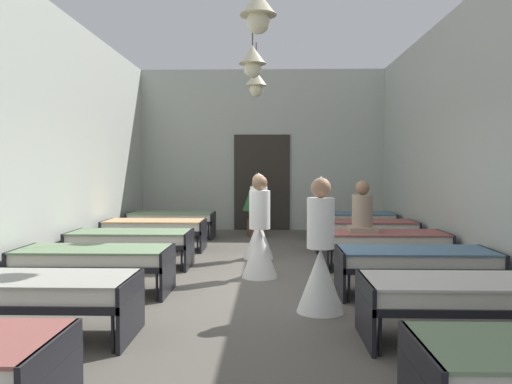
# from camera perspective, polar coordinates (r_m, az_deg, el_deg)

# --- Properties ---
(ground_plane) EXTENTS (6.69, 12.00, 0.10)m
(ground_plane) POSITION_cam_1_polar(r_m,az_deg,el_deg) (7.23, -0.07, -10.23)
(ground_plane) COLOR #59544C
(room_shell) EXTENTS (6.49, 11.60, 4.03)m
(room_shell) POSITION_cam_1_polar(r_m,az_deg,el_deg) (8.36, 0.18, 5.85)
(room_shell) COLOR #B2B7AD
(room_shell) RESTS_ON ground
(bed_left_row_1) EXTENTS (1.90, 0.84, 0.57)m
(bed_left_row_1) POSITION_cam_1_polar(r_m,az_deg,el_deg) (5.18, -24.03, -10.19)
(bed_left_row_1) COLOR black
(bed_left_row_1) RESTS_ON ground
(bed_right_row_1) EXTENTS (1.90, 0.84, 0.57)m
(bed_right_row_1) POSITION_cam_1_polar(r_m,az_deg,el_deg) (5.02, 22.88, -10.59)
(bed_right_row_1) COLOR black
(bed_right_row_1) RESTS_ON ground
(bed_left_row_2) EXTENTS (1.90, 0.84, 0.57)m
(bed_left_row_2) POSITION_cam_1_polar(r_m,az_deg,el_deg) (6.69, -17.80, -7.17)
(bed_left_row_2) COLOR black
(bed_left_row_2) RESTS_ON ground
(bed_right_row_2) EXTENTS (1.90, 0.84, 0.57)m
(bed_right_row_2) POSITION_cam_1_polar(r_m,az_deg,el_deg) (6.56, 17.56, -7.36)
(bed_right_row_2) COLOR black
(bed_right_row_2) RESTS_ON ground
(bed_left_row_3) EXTENTS (1.90, 0.84, 0.57)m
(bed_left_row_3) POSITION_cam_1_polar(r_m,az_deg,el_deg) (8.26, -13.94, -5.23)
(bed_left_row_3) COLOR black
(bed_left_row_3) RESTS_ON ground
(bed_right_row_3) EXTENTS (1.90, 0.84, 0.57)m
(bed_right_row_3) POSITION_cam_1_polar(r_m,az_deg,el_deg) (8.16, 14.33, -5.34)
(bed_right_row_3) COLOR black
(bed_right_row_3) RESTS_ON ground
(bed_left_row_4) EXTENTS (1.90, 0.84, 0.57)m
(bed_left_row_4) POSITION_cam_1_polar(r_m,az_deg,el_deg) (9.86, -11.34, -3.91)
(bed_left_row_4) COLOR black
(bed_left_row_4) RESTS_ON ground
(bed_right_row_4) EXTENTS (1.90, 0.84, 0.57)m
(bed_right_row_4) POSITION_cam_1_polar(r_m,az_deg,el_deg) (9.78, 12.17, -3.97)
(bed_right_row_4) COLOR black
(bed_right_row_4) RESTS_ON ground
(bed_left_row_5) EXTENTS (1.90, 0.84, 0.57)m
(bed_left_row_5) POSITION_cam_1_polar(r_m,az_deg,el_deg) (11.48, -9.48, -2.95)
(bed_left_row_5) COLOR black
(bed_left_row_5) RESTS_ON ground
(bed_right_row_5) EXTENTS (1.90, 0.84, 0.57)m
(bed_right_row_5) POSITION_cam_1_polar(r_m,az_deg,el_deg) (11.41, 10.64, -2.99)
(bed_right_row_5) COLOR black
(bed_right_row_5) RESTS_ON ground
(nurse_near_aisle) EXTENTS (0.52, 0.52, 1.49)m
(nurse_near_aisle) POSITION_cam_1_polar(r_m,az_deg,el_deg) (8.76, 0.30, -4.09)
(nurse_near_aisle) COLOR white
(nurse_near_aisle) RESTS_ON ground
(nurse_mid_aisle) EXTENTS (0.52, 0.52, 1.49)m
(nurse_mid_aisle) POSITION_cam_1_polar(r_m,az_deg,el_deg) (5.61, 7.28, -8.04)
(nurse_mid_aisle) COLOR white
(nurse_mid_aisle) RESTS_ON ground
(nurse_far_aisle) EXTENTS (0.52, 0.52, 1.49)m
(nurse_far_aisle) POSITION_cam_1_polar(r_m,az_deg,el_deg) (7.28, 0.42, -5.51)
(nurse_far_aisle) COLOR white
(nurse_far_aisle) RESTS_ON ground
(patient_seated_primary) EXTENTS (0.44, 0.44, 0.80)m
(patient_seated_primary) POSITION_cam_1_polar(r_m,az_deg,el_deg) (8.07, 11.89, -2.33)
(patient_seated_primary) COLOR gray
(patient_seated_primary) RESTS_ON bed_right_row_3
(potted_plant) EXTENTS (0.62, 0.62, 1.49)m
(potted_plant) POSITION_cam_1_polar(r_m,az_deg,el_deg) (11.57, 0.04, -0.58)
(potted_plant) COLOR brown
(potted_plant) RESTS_ON ground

